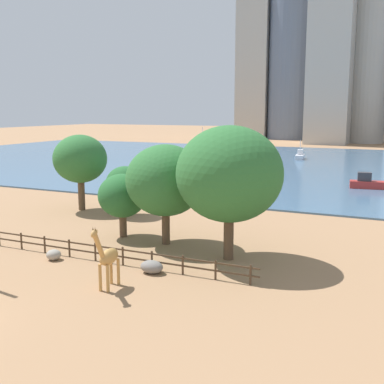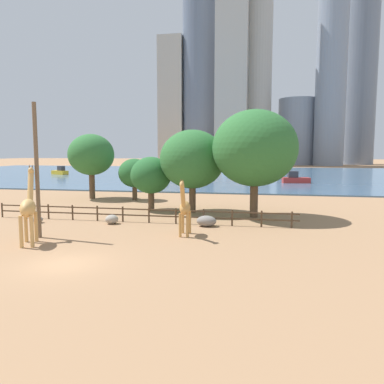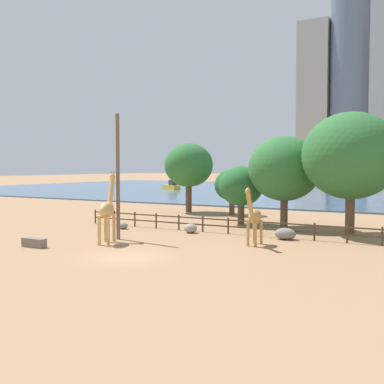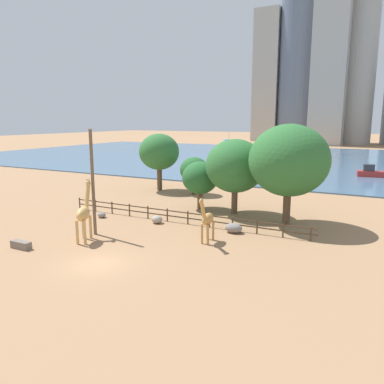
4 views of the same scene
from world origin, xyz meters
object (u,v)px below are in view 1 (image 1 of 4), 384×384
object	(u,v)px
tree_right_tall	(165,180)
boat_ferry	(93,157)
tree_left_large	(80,159)
boat_sailboat	(201,143)
boulder_by_pole	(54,255)
boat_tug	(368,183)
tree_left_small	(125,184)
tree_right_small	(122,196)
boat_barge	(300,156)
tree_center_broad	(229,174)
boulder_small	(152,267)
giraffe_companion	(108,257)

from	to	relation	value
tree_right_tall	boat_ferry	xyz separation A→B (m)	(-43.27, 49.52, -4.25)
tree_left_large	boat_sailboat	size ratio (longest dim) A/B	1.28
boulder_by_pole	tree_left_large	bearing A→B (deg)	120.96
boat_sailboat	boulder_by_pole	bearing A→B (deg)	-127.61
boulder_by_pole	boat_tug	xyz separation A→B (m)	(17.75, 41.88, 0.55)
tree_left_small	boat_sailboat	size ratio (longest dim) A/B	0.80
tree_left_large	boat_ferry	xyz separation A→B (m)	(-28.84, 41.53, -4.57)
boulder_by_pole	tree_right_small	distance (m)	8.24
tree_left_large	boat_tug	distance (m)	38.17
tree_right_tall	tree_right_small	world-z (taller)	tree_right_tall
boat_barge	boat_tug	bearing A→B (deg)	17.49
tree_center_broad	boat_tug	distance (m)	37.39
tree_right_tall	boat_ferry	world-z (taller)	tree_right_tall
boulder_by_pole	tree_right_tall	world-z (taller)	tree_right_tall
boulder_by_pole	boulder_small	world-z (taller)	boulder_small
tree_left_large	tree_right_tall	size ratio (longest dim) A/B	1.01
boat_tug	giraffe_companion	bearing A→B (deg)	-112.09
tree_left_small	boat_ferry	size ratio (longest dim) A/B	0.99
boat_ferry	boat_barge	bearing A→B (deg)	-127.47
boat_ferry	boat_barge	size ratio (longest dim) A/B	1.06
tree_right_small	boat_sailboat	xyz separation A→B (m)	(-33.91, 93.96, -2.40)
tree_left_large	boat_sailboat	bearing A→B (deg)	105.41
boulder_by_pole	boulder_small	distance (m)	7.82
boulder_small	boat_tug	bearing A→B (deg)	76.49
tree_center_broad	boat_barge	world-z (taller)	tree_center_broad
boulder_small	boat_sailboat	world-z (taller)	boat_sailboat
tree_center_broad	boat_barge	xyz separation A→B (m)	(-10.26, 71.22, -5.30)
tree_left_large	tree_right_tall	distance (m)	16.49
tree_right_tall	boat_tug	xyz separation A→B (m)	(12.37, 34.77, -4.23)
tree_left_small	boat_tug	size ratio (longest dim) A/B	0.99
boulder_small	boat_barge	bearing A→B (deg)	95.03
boulder_small	boat_sailboat	bearing A→B (deg)	111.93
giraffe_companion	boat_tug	distance (m)	46.28
boulder_by_pole	tree_center_broad	bearing A→B (deg)	25.52
tree_left_small	boat_ferry	distance (m)	54.41
tree_right_tall	tree_left_small	bearing A→B (deg)	138.71
boulder_by_pole	tree_center_broad	xyz separation A→B (m)	(11.36, 5.42, 5.82)
boulder_by_pole	giraffe_companion	bearing A→B (deg)	-24.29
tree_right_tall	tree_left_small	distance (m)	11.67
giraffe_companion	tree_right_tall	bearing A→B (deg)	-176.41
giraffe_companion	boulder_small	xyz separation A→B (m)	(1.00, 3.54, -1.53)
tree_right_tall	boat_tug	bearing A→B (deg)	70.42
boat_ferry	boulder_by_pole	bearing A→B (deg)	149.14
giraffe_companion	tree_center_broad	world-z (taller)	tree_center_broad
tree_left_large	boat_barge	distance (m)	62.55
giraffe_companion	boat_sailboat	world-z (taller)	boat_sailboat
boulder_small	tree_right_small	world-z (taller)	tree_right_small
boat_ferry	boat_tug	size ratio (longest dim) A/B	1.00
boulder_by_pole	tree_right_small	xyz separation A→B (m)	(1.04, 7.55, 3.14)
boulder_by_pole	boat_barge	bearing A→B (deg)	89.18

